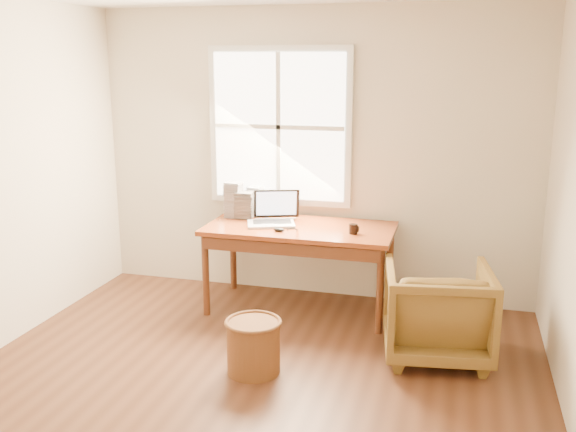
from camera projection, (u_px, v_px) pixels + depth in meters
name	position (u px, v px, depth m)	size (l,w,h in m)	color
room_shell	(229.00, 201.00, 3.82)	(4.04, 4.54, 2.64)	#502D1B
desk	(300.00, 229.00, 5.48)	(1.60, 0.80, 0.04)	brown
armchair	(437.00, 312.00, 4.67)	(0.75, 0.77, 0.70)	brown
wicker_stool	(254.00, 347.00, 4.47)	(0.37, 0.37, 0.37)	brown
laptop	(271.00, 208.00, 5.49)	(0.40, 0.42, 0.30)	silver
mouse	(279.00, 230.00, 5.31)	(0.10, 0.06, 0.03)	black
coffee_mug	(353.00, 229.00, 5.24)	(0.07, 0.07, 0.08)	black
cd_stack_a	(256.00, 201.00, 5.86)	(0.13, 0.11, 0.26)	silver
cd_stack_b	(244.00, 205.00, 5.74)	(0.16, 0.14, 0.24)	#26262B
cd_stack_c	(234.00, 200.00, 5.76)	(0.14, 0.13, 0.32)	#A9A9B7
cd_stack_d	(263.00, 208.00, 5.82)	(0.13, 0.11, 0.16)	silver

